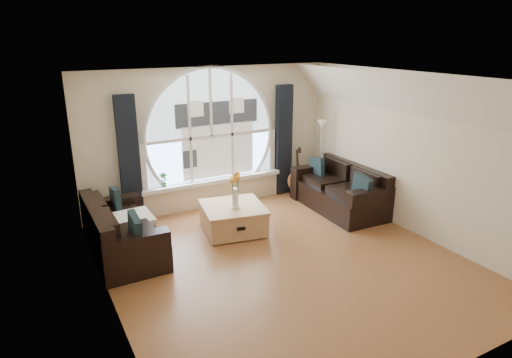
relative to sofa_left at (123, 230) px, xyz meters
The scene contains 21 objects.
ground 2.52m from the sofa_left, 34.58° to the right, with size 5.00×5.50×0.01m, color brown.
ceiling 3.39m from the sofa_left, 34.58° to the right, with size 5.00×5.50×0.01m, color silver.
wall_back 2.63m from the sofa_left, 33.08° to the left, with size 5.00×0.01×2.70m, color beige.
wall_front 4.74m from the sofa_left, 63.77° to the right, with size 5.00×0.01×2.70m, color beige.
wall_left 1.76m from the sofa_left, 107.62° to the right, with size 0.01×5.50×2.70m, color beige.
wall_right 4.86m from the sofa_left, 17.26° to the right, with size 0.01×5.50×2.70m, color beige.
attic_slope 4.89m from the sofa_left, 18.39° to the right, with size 0.92×5.50×0.72m, color silver.
arched_window 2.72m from the sofa_left, 32.49° to the left, with size 2.60×0.06×2.15m, color silver.
window_sill 2.40m from the sofa_left, 31.08° to the left, with size 2.90×0.22×0.08m, color white.
window_frame 2.71m from the sofa_left, 31.89° to the left, with size 2.76×0.08×2.15m, color white.
neighbor_house 2.78m from the sofa_left, 30.40° to the left, with size 1.70×0.02×1.50m, color silver.
curtain_left 1.50m from the sofa_left, 69.65° to the left, with size 0.35×0.12×2.30m, color black.
curtain_right 3.92m from the sofa_left, 18.42° to the left, with size 0.35×0.12×2.30m, color black.
sofa_left is the anchor object (origin of this frame).
sofa_right 4.10m from the sofa_left, ahead, with size 0.98×1.95×0.87m, color black.
coffee_chest 1.86m from the sofa_left, ahead, with size 1.03×1.03×0.50m, color #AD794B.
throw_blanket 0.26m from the sofa_left, 29.17° to the left, with size 0.55×0.55×0.10m, color silver.
vase_flowers 1.91m from the sofa_left, ahead, with size 0.24×0.24×0.70m, color white.
floor_lamp 4.36m from the sofa_left, 10.01° to the left, with size 0.24×0.24×1.60m, color #B2B2B2.
guitar 3.94m from the sofa_left, 14.36° to the left, with size 0.36×0.24×1.06m, color brown.
potted_plant 1.64m from the sofa_left, 49.79° to the left, with size 0.15×0.10×0.28m, color #1E6023.
Camera 1 is at (-3.23, -5.04, 3.26)m, focal length 31.12 mm.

